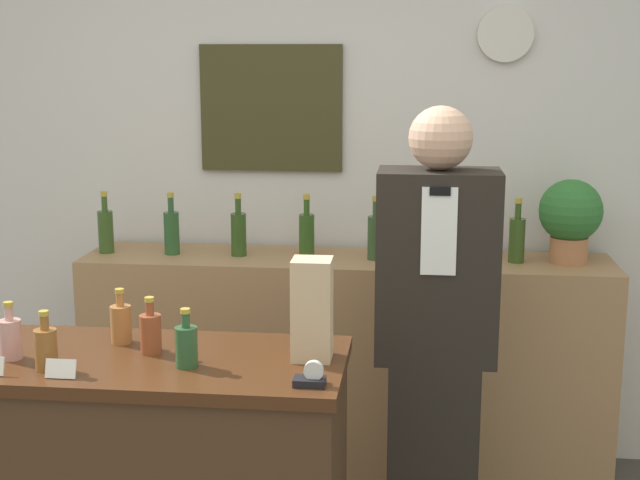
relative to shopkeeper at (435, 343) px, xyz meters
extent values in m
cube|color=silver|center=(-0.53, 0.96, 0.51)|extent=(5.20, 0.06, 2.70)
cube|color=#39361B|center=(-0.74, 0.92, 0.78)|extent=(0.65, 0.02, 0.57)
cylinder|color=beige|center=(0.29, 0.91, 1.11)|extent=(0.24, 0.03, 0.24)
cube|color=#9E754C|center=(-0.38, 0.68, -0.35)|extent=(2.31, 0.44, 0.99)
cube|color=#432411|center=(-0.85, -0.56, 0.09)|extent=(1.14, 0.56, 0.04)
cube|color=black|center=(0.00, 0.00, -0.45)|extent=(0.32, 0.26, 0.79)
cube|color=black|center=(0.00, 0.00, 0.28)|extent=(0.43, 0.26, 0.68)
cube|color=white|center=(0.00, -0.13, 0.43)|extent=(0.12, 0.01, 0.30)
cube|color=black|center=(0.00, -0.13, 0.57)|extent=(0.07, 0.01, 0.03)
sphere|color=tan|center=(0.00, 0.00, 0.74)|extent=(0.22, 0.22, 0.22)
cylinder|color=#B27047|center=(0.57, 0.70, 0.20)|extent=(0.16, 0.16, 0.11)
sphere|color=#2D6B2D|center=(0.57, 0.70, 0.37)|extent=(0.27, 0.27, 0.27)
cube|color=tan|center=(-0.38, -0.52, 0.26)|extent=(0.12, 0.12, 0.31)
cube|color=black|center=(-0.36, -0.75, 0.12)|extent=(0.09, 0.06, 0.02)
cylinder|color=silver|center=(-0.35, -0.75, 0.15)|extent=(0.06, 0.02, 0.06)
cube|color=white|center=(-1.08, -0.77, 0.13)|extent=(0.09, 0.02, 0.06)
cylinder|color=tan|center=(-1.30, -0.63, 0.17)|extent=(0.07, 0.07, 0.12)
cylinder|color=tan|center=(-1.30, -0.63, 0.25)|extent=(0.03, 0.03, 0.04)
cylinder|color=#B29933|center=(-1.30, -0.63, 0.28)|extent=(0.03, 0.03, 0.01)
cylinder|color=brown|center=(-1.15, -0.71, 0.17)|extent=(0.07, 0.07, 0.12)
cylinder|color=brown|center=(-1.15, -0.71, 0.25)|extent=(0.03, 0.03, 0.04)
cylinder|color=#B29933|center=(-1.15, -0.71, 0.28)|extent=(0.03, 0.03, 0.01)
cylinder|color=#A56833|center=(-1.01, -0.44, 0.17)|extent=(0.07, 0.07, 0.12)
cylinder|color=#A56833|center=(-1.01, -0.44, 0.25)|extent=(0.03, 0.03, 0.04)
cylinder|color=#B29933|center=(-1.01, -0.44, 0.28)|extent=(0.03, 0.03, 0.01)
cylinder|color=brown|center=(-0.89, -0.53, 0.17)|extent=(0.07, 0.07, 0.12)
cylinder|color=brown|center=(-0.89, -0.53, 0.25)|extent=(0.03, 0.03, 0.04)
cylinder|color=#B29933|center=(-0.89, -0.53, 0.28)|extent=(0.03, 0.03, 0.01)
cylinder|color=#274F2B|center=(-0.75, -0.64, 0.17)|extent=(0.07, 0.07, 0.12)
cylinder|color=#274F2B|center=(-0.75, -0.64, 0.25)|extent=(0.03, 0.03, 0.04)
cylinder|color=#B29933|center=(-0.75, -0.64, 0.28)|extent=(0.03, 0.03, 0.01)
cylinder|color=#334F20|center=(-1.46, 0.67, 0.24)|extent=(0.07, 0.07, 0.19)
cylinder|color=#334F20|center=(-1.46, 0.67, 0.37)|extent=(0.03, 0.03, 0.07)
cylinder|color=#B29933|center=(-1.46, 0.67, 0.42)|extent=(0.03, 0.03, 0.02)
cylinder|color=#295229|center=(-1.16, 0.67, 0.24)|extent=(0.07, 0.07, 0.19)
cylinder|color=#295229|center=(-1.16, 0.67, 0.37)|extent=(0.03, 0.03, 0.07)
cylinder|color=#B29933|center=(-1.16, 0.67, 0.42)|extent=(0.03, 0.03, 0.02)
cylinder|color=#2D4A1C|center=(-0.85, 0.67, 0.24)|extent=(0.07, 0.07, 0.19)
cylinder|color=#2D4A1C|center=(-0.85, 0.67, 0.37)|extent=(0.03, 0.03, 0.07)
cylinder|color=#B29933|center=(-0.85, 0.67, 0.42)|extent=(0.03, 0.03, 0.02)
cylinder|color=#2D4F1C|center=(-0.55, 0.68, 0.24)|extent=(0.07, 0.07, 0.19)
cylinder|color=#2D4F1C|center=(-0.55, 0.68, 0.37)|extent=(0.03, 0.03, 0.07)
cylinder|color=#B29933|center=(-0.55, 0.68, 0.42)|extent=(0.03, 0.03, 0.02)
cylinder|color=#2F4A29|center=(-0.25, 0.67, 0.24)|extent=(0.07, 0.07, 0.19)
cylinder|color=#2F4A29|center=(-0.25, 0.67, 0.37)|extent=(0.03, 0.03, 0.07)
cylinder|color=#B29933|center=(-0.25, 0.67, 0.42)|extent=(0.03, 0.03, 0.02)
cylinder|color=#2B531F|center=(0.05, 0.69, 0.24)|extent=(0.07, 0.07, 0.19)
cylinder|color=#2B531F|center=(0.05, 0.69, 0.37)|extent=(0.03, 0.03, 0.07)
cylinder|color=#B29933|center=(0.05, 0.69, 0.42)|extent=(0.03, 0.03, 0.02)
cylinder|color=#334C1C|center=(0.35, 0.68, 0.24)|extent=(0.07, 0.07, 0.19)
cylinder|color=#334C1C|center=(0.35, 0.68, 0.37)|extent=(0.03, 0.03, 0.07)
cylinder|color=#B29933|center=(0.35, 0.68, 0.42)|extent=(0.03, 0.03, 0.02)
camera|label=1|loc=(-0.07, -3.10, 1.02)|focal=50.00mm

